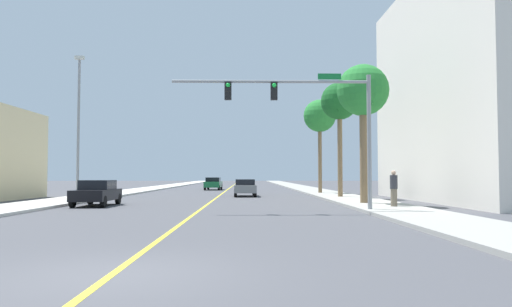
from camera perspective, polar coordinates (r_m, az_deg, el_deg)
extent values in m
plane|color=#47474C|center=(50.50, -3.72, -4.54)|extent=(192.00, 192.00, 0.00)
cube|color=beige|center=(51.80, -14.22, -4.33)|extent=(3.53, 168.00, 0.15)
cube|color=#9E9B93|center=(50.94, 6.96, -4.43)|extent=(3.53, 168.00, 0.15)
cube|color=yellow|center=(50.50, -3.72, -4.54)|extent=(0.16, 144.00, 0.01)
cube|color=silver|center=(36.13, 28.09, 6.92)|extent=(12.42, 19.79, 15.00)
cylinder|color=gray|center=(23.03, 13.33, 1.40)|extent=(0.20, 0.20, 6.29)
cylinder|color=gray|center=(22.71, 1.76, 8.55)|extent=(9.23, 0.14, 0.14)
cube|color=black|center=(22.63, 2.16, 7.43)|extent=(0.32, 0.24, 0.84)
sphere|color=green|center=(22.54, 2.17, 8.12)|extent=(0.20, 0.20, 0.20)
cube|color=black|center=(22.62, -3.35, 7.44)|extent=(0.32, 0.24, 0.84)
sphere|color=green|center=(22.52, -3.36, 8.13)|extent=(0.20, 0.20, 0.20)
cube|color=#147233|center=(23.06, 8.74, 9.04)|extent=(1.10, 0.04, 0.28)
cylinder|color=gray|center=(31.75, -20.38, 2.66)|extent=(0.16, 0.16, 8.77)
cube|color=beige|center=(32.47, -20.26, 10.65)|extent=(0.56, 0.28, 0.20)
cylinder|color=brown|center=(28.11, 12.66, 0.86)|extent=(0.43, 0.43, 6.47)
sphere|color=#287F33|center=(28.48, 12.60, 7.37)|extent=(2.97, 2.97, 2.97)
cone|color=#287F33|center=(28.66, 14.35, 6.92)|extent=(0.45, 1.44, 1.56)
cone|color=#287F33|center=(29.31, 12.92, 6.69)|extent=(1.57, 1.04, 1.36)
cone|color=#287F33|center=(29.05, 11.31, 6.76)|extent=(1.43, 1.17, 1.37)
cone|color=#287F33|center=(28.32, 10.81, 7.00)|extent=(0.52, 1.32, 1.47)
cone|color=#287F33|center=(27.62, 11.97, 7.25)|extent=(1.47, 1.17, 1.65)
cone|color=#287F33|center=(27.85, 13.94, 7.19)|extent=(1.26, 0.98, 1.78)
cylinder|color=brown|center=(35.92, 9.96, 0.58)|extent=(0.35, 0.35, 7.08)
sphere|color=#195B23|center=(36.28, 9.91, 6.17)|extent=(2.78, 2.78, 2.78)
cone|color=#195B23|center=(36.50, 11.17, 5.81)|extent=(0.55, 1.40, 1.35)
cone|color=#195B23|center=(37.08, 9.88, 5.67)|extent=(1.43, 0.63, 1.58)
cone|color=#195B23|center=(35.98, 8.66, 5.92)|extent=(0.62, 1.44, 1.23)
cone|color=#195B23|center=(35.46, 10.31, 6.05)|extent=(1.39, 0.55, 1.55)
cylinder|color=brown|center=(43.69, 7.62, -0.06)|extent=(0.34, 0.34, 6.97)
sphere|color=#287F33|center=(43.98, 7.59, 4.48)|extent=(2.94, 2.94, 2.94)
cone|color=#287F33|center=(44.13, 8.72, 4.20)|extent=(0.48, 1.57, 1.44)
cone|color=#287F33|center=(44.81, 7.82, 4.09)|extent=(1.37, 0.81, 1.66)
cone|color=#287F33|center=(44.45, 6.64, 4.14)|extent=(1.12, 1.17, 1.38)
cone|color=#287F33|center=(43.42, 6.67, 4.29)|extent=(1.01, 1.50, 1.34)
cone|color=#287F33|center=(43.14, 8.01, 4.35)|extent=(1.20, 0.62, 1.39)
cube|color=black|center=(28.42, -18.43, -4.68)|extent=(1.88, 4.15, 0.60)
cube|color=black|center=(28.58, -18.31, -3.55)|extent=(1.63, 2.06, 0.53)
cylinder|color=black|center=(26.75, -17.70, -5.47)|extent=(0.23, 0.64, 0.64)
cylinder|color=black|center=(27.24, -21.00, -5.37)|extent=(0.23, 0.64, 0.64)
cylinder|color=black|center=(29.67, -16.09, -5.20)|extent=(0.23, 0.64, 0.64)
cylinder|color=black|center=(30.11, -19.10, -5.12)|extent=(0.23, 0.64, 0.64)
cube|color=slate|center=(39.08, -1.32, -4.20)|extent=(1.82, 4.39, 0.61)
cube|color=black|center=(39.01, -1.32, -3.42)|extent=(1.57, 2.28, 0.45)
cylinder|color=black|center=(40.72, -2.44, -4.56)|extent=(0.23, 0.64, 0.64)
cylinder|color=black|center=(40.74, -0.27, -4.56)|extent=(0.23, 0.64, 0.64)
cylinder|color=black|center=(37.46, -2.46, -4.73)|extent=(0.23, 0.64, 0.64)
cylinder|color=black|center=(37.49, -0.10, -4.73)|extent=(0.23, 0.64, 0.64)
cube|color=#196638|center=(56.30, -5.09, -3.68)|extent=(1.91, 4.57, 0.65)
cube|color=black|center=(56.16, -5.11, -3.10)|extent=(1.63, 2.28, 0.48)
cylinder|color=black|center=(58.08, -5.71, -3.96)|extent=(0.24, 0.65, 0.64)
cylinder|color=black|center=(57.93, -4.15, -3.97)|extent=(0.24, 0.65, 0.64)
cylinder|color=black|center=(54.69, -6.10, -4.05)|extent=(0.24, 0.65, 0.64)
cylinder|color=black|center=(54.53, -4.44, -4.06)|extent=(0.24, 0.65, 0.64)
cylinder|color=#726651|center=(25.25, 16.09, -5.06)|extent=(0.32, 0.32, 0.88)
cylinder|color=#333338|center=(25.22, 16.07, -3.27)|extent=(0.38, 0.38, 0.70)
sphere|color=tan|center=(25.22, 16.05, -2.21)|extent=(0.24, 0.24, 0.24)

